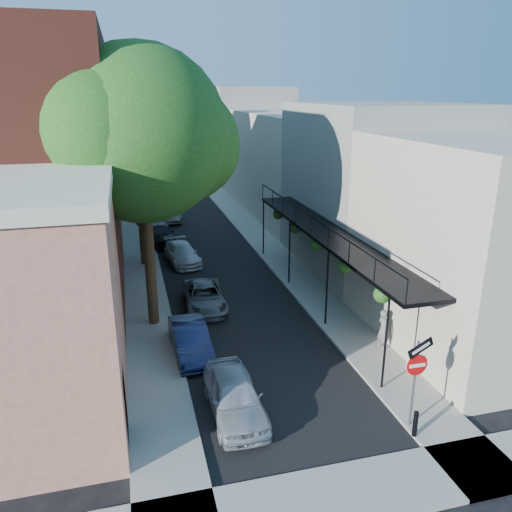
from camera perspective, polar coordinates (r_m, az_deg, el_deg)
ground at (r=14.58m, az=7.72°, el=-23.05°), size 160.00×160.00×0.00m
road_surface at (r=41.39m, az=-8.05°, el=4.76°), size 6.00×64.00×0.01m
sidewalk_left at (r=41.14m, az=-13.61°, el=4.42°), size 2.00×64.00×0.12m
sidewalk_right at (r=42.00m, az=-2.61°, el=5.20°), size 2.00×64.00×0.12m
sidewalk_cross at (r=13.87m, az=9.44°, el=-25.43°), size 12.00×2.00×0.12m
buildings_left at (r=39.35m, az=-21.93°, el=10.25°), size 10.10×59.10×12.00m
buildings_right at (r=42.05m, az=4.24°, el=11.23°), size 9.80×55.00×10.00m
sign_post at (r=15.37m, az=17.87°, el=-12.12°), size 0.89×0.17×2.99m
bollard at (r=15.78m, az=17.74°, el=-17.80°), size 0.14×0.14×0.80m
oak_near at (r=20.38m, az=-11.77°, el=13.13°), size 7.48×6.80×11.42m
oak_mid at (r=28.38m, az=-12.76°, el=12.77°), size 6.60×6.00×10.20m
oak_far at (r=37.32m, az=-13.42°, el=15.81°), size 7.70×7.00×11.90m
parked_car_a at (r=16.01m, az=-2.46°, el=-15.63°), size 1.58×3.88×1.32m
parked_car_b at (r=19.38m, az=-7.50°, el=-9.47°), size 1.41×3.71×1.21m
parked_car_c at (r=23.26m, az=-5.90°, el=-4.64°), size 2.01×4.08×1.11m
parked_car_d at (r=29.42m, az=-8.43°, el=0.27°), size 2.08×4.10×1.14m
parked_car_e at (r=33.43m, az=-10.89°, el=2.56°), size 1.90×4.18×1.39m
parked_car_f at (r=39.33m, az=-9.87°, el=4.94°), size 1.57×4.09×1.33m
parked_car_g at (r=43.80m, az=-10.36°, el=6.23°), size 2.66×4.77×1.26m
pedestrian at (r=19.91m, az=14.33°, el=-8.11°), size 0.40×0.60×1.61m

